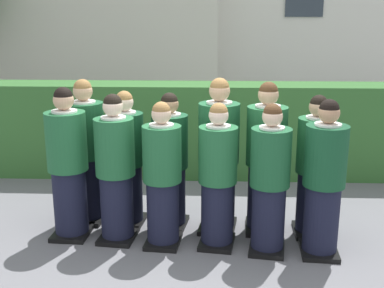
{
  "coord_description": "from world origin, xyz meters",
  "views": [
    {
      "loc": [
        0.2,
        -4.81,
        2.41
      ],
      "look_at": [
        0.0,
        0.23,
        1.05
      ],
      "focal_mm": 45.96,
      "sensor_mm": 36.0,
      "label": 1
    }
  ],
  "objects_px": {
    "student_front_row_4": "(270,183)",
    "student_rear_row_0": "(86,155)",
    "student_front_row_2": "(162,179)",
    "student_rear_row_5": "(314,170)",
    "student_front_row_0": "(68,167)",
    "student_front_row_3": "(218,180)",
    "student_front_row_5": "(324,183)",
    "student_rear_row_4": "(266,162)",
    "student_front_row_1": "(116,172)",
    "student_rear_row_3": "(219,159)",
    "student_rear_row_2": "(170,165)",
    "student_rear_row_1": "(126,162)"
  },
  "relations": [
    {
      "from": "student_front_row_4",
      "to": "student_rear_row_0",
      "type": "xyz_separation_m",
      "value": [
        -2.04,
        0.72,
        0.06
      ]
    },
    {
      "from": "student_front_row_2",
      "to": "student_rear_row_5",
      "type": "xyz_separation_m",
      "value": [
        1.63,
        0.31,
        0.01
      ]
    },
    {
      "from": "student_front_row_0",
      "to": "student_rear_row_0",
      "type": "relative_size",
      "value": 0.99
    },
    {
      "from": "student_front_row_3",
      "to": "student_front_row_5",
      "type": "xyz_separation_m",
      "value": [
        1.05,
        -0.15,
        0.03
      ]
    },
    {
      "from": "student_front_row_5",
      "to": "student_rear_row_0",
      "type": "relative_size",
      "value": 0.95
    },
    {
      "from": "student_rear_row_4",
      "to": "student_front_row_4",
      "type": "bearing_deg",
      "value": -91.19
    },
    {
      "from": "student_front_row_4",
      "to": "student_front_row_1",
      "type": "bearing_deg",
      "value": 172.53
    },
    {
      "from": "student_front_row_2",
      "to": "student_front_row_4",
      "type": "relative_size",
      "value": 0.99
    },
    {
      "from": "student_front_row_4",
      "to": "student_rear_row_0",
      "type": "relative_size",
      "value": 0.92
    },
    {
      "from": "student_rear_row_3",
      "to": "student_rear_row_5",
      "type": "bearing_deg",
      "value": -4.72
    },
    {
      "from": "student_front_row_5",
      "to": "student_rear_row_3",
      "type": "relative_size",
      "value": 0.93
    },
    {
      "from": "student_front_row_3",
      "to": "student_rear_row_0",
      "type": "bearing_deg",
      "value": 158.01
    },
    {
      "from": "student_front_row_1",
      "to": "student_rear_row_5",
      "type": "bearing_deg",
      "value": 5.85
    },
    {
      "from": "student_rear_row_0",
      "to": "student_rear_row_2",
      "type": "relative_size",
      "value": 1.08
    },
    {
      "from": "student_rear_row_0",
      "to": "student_rear_row_2",
      "type": "distance_m",
      "value": 1.0
    },
    {
      "from": "student_rear_row_1",
      "to": "student_rear_row_4",
      "type": "bearing_deg",
      "value": -4.44
    },
    {
      "from": "student_rear_row_1",
      "to": "student_rear_row_2",
      "type": "bearing_deg",
      "value": -5.95
    },
    {
      "from": "student_rear_row_2",
      "to": "student_rear_row_5",
      "type": "distance_m",
      "value": 1.59
    },
    {
      "from": "student_rear_row_0",
      "to": "student_rear_row_2",
      "type": "xyz_separation_m",
      "value": [
        0.99,
        -0.15,
        -0.06
      ]
    },
    {
      "from": "student_front_row_0",
      "to": "student_front_row_4",
      "type": "xyz_separation_m",
      "value": [
        2.13,
        -0.28,
        -0.05
      ]
    },
    {
      "from": "student_front_row_4",
      "to": "student_rear_row_2",
      "type": "bearing_deg",
      "value": 151.51
    },
    {
      "from": "student_rear_row_1",
      "to": "student_front_row_5",
      "type": "bearing_deg",
      "value": -17.65
    },
    {
      "from": "student_front_row_4",
      "to": "student_front_row_5",
      "type": "relative_size",
      "value": 0.97
    },
    {
      "from": "student_front_row_0",
      "to": "student_rear_row_3",
      "type": "distance_m",
      "value": 1.64
    },
    {
      "from": "student_rear_row_0",
      "to": "student_rear_row_2",
      "type": "bearing_deg",
      "value": -8.59
    },
    {
      "from": "student_front_row_3",
      "to": "student_rear_row_3",
      "type": "xyz_separation_m",
      "value": [
        0.01,
        0.41,
        0.1
      ]
    },
    {
      "from": "student_front_row_3",
      "to": "student_rear_row_0",
      "type": "height_order",
      "value": "student_rear_row_0"
    },
    {
      "from": "student_rear_row_0",
      "to": "student_rear_row_3",
      "type": "bearing_deg",
      "value": -7.64
    },
    {
      "from": "student_rear_row_2",
      "to": "student_rear_row_4",
      "type": "xyz_separation_m",
      "value": [
        1.06,
        -0.07,
        0.07
      ]
    },
    {
      "from": "student_front_row_1",
      "to": "student_rear_row_5",
      "type": "xyz_separation_m",
      "value": [
        2.14,
        0.22,
        -0.02
      ]
    },
    {
      "from": "student_front_row_1",
      "to": "student_front_row_0",
      "type": "bearing_deg",
      "value": 172.23
    },
    {
      "from": "student_front_row_3",
      "to": "student_rear_row_1",
      "type": "height_order",
      "value": "student_rear_row_1"
    },
    {
      "from": "student_rear_row_0",
      "to": "student_front_row_1",
      "type": "bearing_deg",
      "value": -49.44
    },
    {
      "from": "student_front_row_3",
      "to": "student_front_row_5",
      "type": "height_order",
      "value": "student_front_row_5"
    },
    {
      "from": "student_rear_row_4",
      "to": "student_rear_row_3",
      "type": "bearing_deg",
      "value": 178.57
    },
    {
      "from": "student_front_row_5",
      "to": "student_rear_row_4",
      "type": "relative_size",
      "value": 0.95
    },
    {
      "from": "student_front_row_0",
      "to": "student_front_row_3",
      "type": "bearing_deg",
      "value": -6.2
    },
    {
      "from": "student_front_row_2",
      "to": "student_front_row_0",
      "type": "bearing_deg",
      "value": 170.79
    },
    {
      "from": "student_rear_row_4",
      "to": "student_rear_row_0",
      "type": "bearing_deg",
      "value": 173.92
    },
    {
      "from": "student_front_row_1",
      "to": "student_front_row_2",
      "type": "relative_size",
      "value": 1.04
    },
    {
      "from": "student_front_row_1",
      "to": "student_rear_row_1",
      "type": "distance_m",
      "value": 0.42
    },
    {
      "from": "student_front_row_3",
      "to": "student_front_row_4",
      "type": "bearing_deg",
      "value": -11.63
    },
    {
      "from": "student_front_row_1",
      "to": "student_rear_row_3",
      "type": "height_order",
      "value": "student_rear_row_3"
    },
    {
      "from": "student_front_row_4",
      "to": "student_rear_row_4",
      "type": "distance_m",
      "value": 0.51
    },
    {
      "from": "student_rear_row_0",
      "to": "student_rear_row_4",
      "type": "relative_size",
      "value": 0.99
    },
    {
      "from": "student_rear_row_0",
      "to": "student_rear_row_2",
      "type": "height_order",
      "value": "student_rear_row_0"
    },
    {
      "from": "student_front_row_0",
      "to": "student_front_row_2",
      "type": "relative_size",
      "value": 1.08
    },
    {
      "from": "student_front_row_2",
      "to": "student_front_row_5",
      "type": "bearing_deg",
      "value": -5.44
    },
    {
      "from": "student_front_row_0",
      "to": "student_rear_row_5",
      "type": "xyz_separation_m",
      "value": [
        2.67,
        0.15,
        -0.04
      ]
    },
    {
      "from": "student_front_row_1",
      "to": "student_front_row_5",
      "type": "relative_size",
      "value": 1.0
    }
  ]
}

